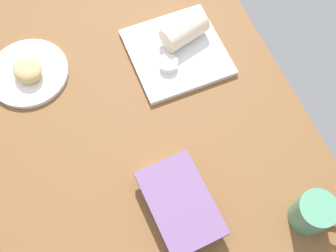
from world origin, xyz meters
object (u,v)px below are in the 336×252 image
scone_pastry (27,70)px  square_plate (177,52)px  breakfast_wrap (184,31)px  book_stack (179,201)px  coffee_mug (315,213)px  round_plate (29,73)px  sauce_cup (168,64)px

scone_pastry → square_plate: bearing=-100.7°
breakfast_wrap → square_plate: bearing=-62.4°
square_plate → breakfast_wrap: size_ratio=2.00×
scone_pastry → book_stack: (-48.09, -24.54, -0.73)cm
square_plate → book_stack: (-40.42, 15.96, 2.09)cm
coffee_mug → round_plate: bearing=39.3°
square_plate → coffee_mug: bearing=-168.4°
breakfast_wrap → book_stack: (-43.61, 19.34, -2.23)cm
round_plate → scone_pastry: scone_pastry is taller
sauce_cup → book_stack: (-36.44, 11.74, 0.09)cm
round_plate → sauce_cup: bearing=-109.4°
square_plate → breakfast_wrap: breakfast_wrap is taller
book_stack → sauce_cup: bearing=-17.9°
square_plate → book_stack: bearing=158.5°
book_stack → coffee_mug: size_ratio=1.80×
square_plate → breakfast_wrap: bearing=-46.7°
sauce_cup → breakfast_wrap: 10.71cm
scone_pastry → round_plate: bearing=12.6°
round_plate → sauce_cup: (-12.86, -36.54, 2.10)cm
sauce_cup → breakfast_wrap: breakfast_wrap is taller
breakfast_wrap → coffee_mug: 58.36cm
scone_pastry → breakfast_wrap: 44.13cm
square_plate → breakfast_wrap: 6.34cm
round_plate → breakfast_wrap: (-5.69, -44.14, 4.42)cm
coffee_mug → book_stack: bearing=62.4°
breakfast_wrap → book_stack: bearing=-39.7°
round_plate → square_plate: size_ratio=0.85×
book_stack → square_plate: bearing=-21.5°
square_plate → breakfast_wrap: (3.19, -3.38, 4.32)cm
scone_pastry → book_stack: scone_pastry is taller
breakfast_wrap → sauce_cup: bearing=-62.4°
scone_pastry → coffee_mug: (-62.31, -51.71, 1.31)cm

